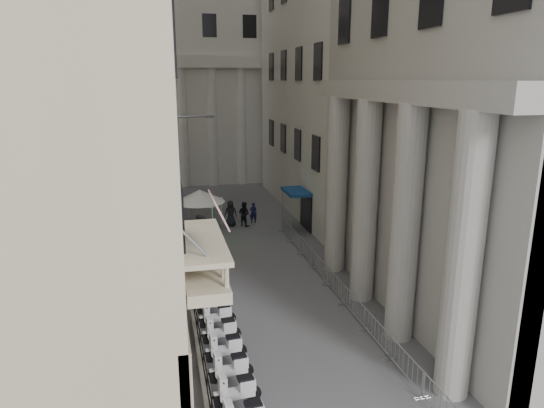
{
  "coord_description": "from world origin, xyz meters",
  "views": [
    {
      "loc": [
        -5.42,
        -7.33,
        10.89
      ],
      "look_at": [
        0.2,
        16.81,
        4.5
      ],
      "focal_mm": 32.0,
      "sensor_mm": 36.0,
      "label": 1
    }
  ],
  "objects_px": {
    "street_lamp": "(184,166)",
    "pedestrian_b": "(244,214)",
    "info_kiosk": "(201,229)",
    "pedestrian_a": "(253,213)",
    "security_tent": "(194,195)"
  },
  "relations": [
    {
      "from": "security_tent",
      "to": "pedestrian_b",
      "type": "bearing_deg",
      "value": -9.59
    },
    {
      "from": "info_kiosk",
      "to": "pedestrian_a",
      "type": "bearing_deg",
      "value": 18.27
    },
    {
      "from": "info_kiosk",
      "to": "security_tent",
      "type": "bearing_deg",
      "value": 68.79
    },
    {
      "from": "security_tent",
      "to": "info_kiosk",
      "type": "height_order",
      "value": "security_tent"
    },
    {
      "from": "pedestrian_a",
      "to": "security_tent",
      "type": "bearing_deg",
      "value": -1.31
    },
    {
      "from": "pedestrian_b",
      "to": "street_lamp",
      "type": "bearing_deg",
      "value": 61.57
    },
    {
      "from": "street_lamp",
      "to": "pedestrian_b",
      "type": "height_order",
      "value": "street_lamp"
    },
    {
      "from": "info_kiosk",
      "to": "pedestrian_b",
      "type": "bearing_deg",
      "value": 19.2
    },
    {
      "from": "security_tent",
      "to": "pedestrian_b",
      "type": "xyz_separation_m",
      "value": [
        3.68,
        -0.62,
        -1.55
      ]
    },
    {
      "from": "security_tent",
      "to": "pedestrian_b",
      "type": "relative_size",
      "value": 1.94
    },
    {
      "from": "pedestrian_a",
      "to": "pedestrian_b",
      "type": "bearing_deg",
      "value": 36.06
    },
    {
      "from": "street_lamp",
      "to": "pedestrian_b",
      "type": "relative_size",
      "value": 4.46
    },
    {
      "from": "pedestrian_b",
      "to": "info_kiosk",
      "type": "bearing_deg",
      "value": 86.65
    },
    {
      "from": "pedestrian_a",
      "to": "info_kiosk",
      "type": "bearing_deg",
      "value": 40.25
    },
    {
      "from": "security_tent",
      "to": "pedestrian_a",
      "type": "relative_size",
      "value": 2.29
    }
  ]
}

